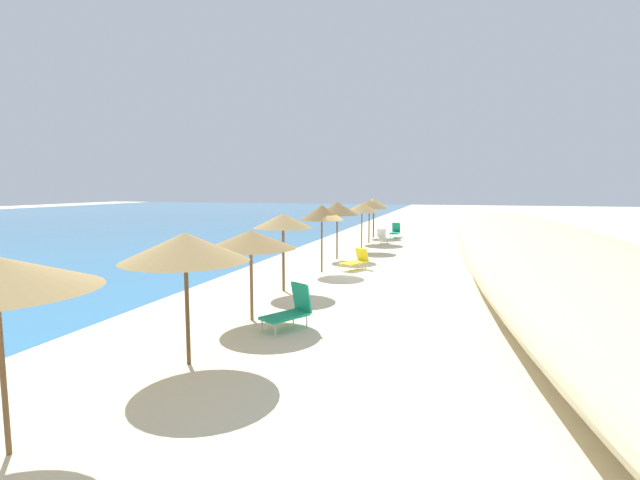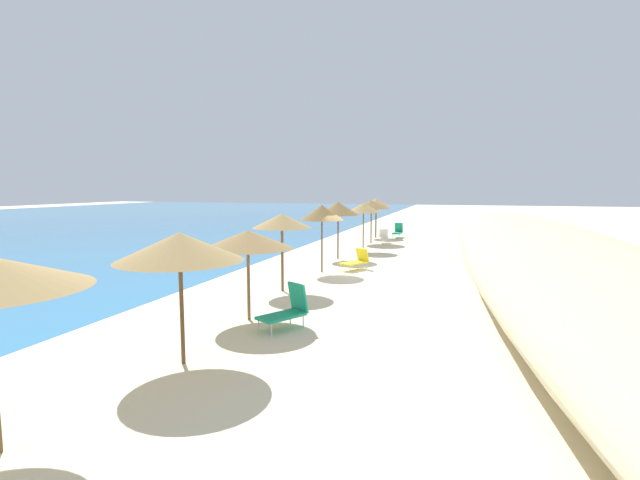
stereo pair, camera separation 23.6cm
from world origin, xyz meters
name	(u,v)px [view 1 (the left image)]	position (x,y,z in m)	size (l,w,h in m)	color
ground_plane	(359,273)	(0.00, 0.00, 0.00)	(160.00, 160.00, 0.00)	beige
dune_ridge	(537,248)	(2.65, -7.39, 1.03)	(48.36, 6.58, 2.06)	beige
beach_umbrella_1	(185,247)	(-11.28, 1.31, 2.47)	(2.62, 2.62, 2.78)	brown
beach_umbrella_2	(251,240)	(-7.90, 1.42, 2.26)	(2.51, 2.51, 2.52)	brown
beach_umbrella_3	(283,221)	(-4.22, 1.88, 2.50)	(2.11, 2.11, 2.77)	brown
beach_umbrella_4	(322,213)	(-0.26, 1.62, 2.60)	(1.91, 1.91, 2.93)	brown
beach_umbrella_5	(337,209)	(3.59, 1.92, 2.60)	(2.19, 2.19, 2.94)	brown
beach_umbrella_6	(362,208)	(6.91, 1.29, 2.49)	(2.03, 2.03, 2.77)	brown
beach_umbrella_7	(369,204)	(10.74, 1.57, 2.56)	(2.43, 2.43, 2.84)	brown
beach_umbrella_8	(374,203)	(14.26, 1.90, 2.55)	(2.13, 2.13, 2.90)	brown
lounge_chair_0	(291,310)	(-8.34, 0.11, 0.51)	(1.45, 1.19, 1.17)	#199972
lounge_chair_1	(395,231)	(14.70, 0.35, 0.46)	(1.44, 0.60, 1.07)	#199972
lounge_chair_2	(382,237)	(10.84, 0.70, 0.41)	(1.58, 0.97, 0.93)	white
lounge_chair_3	(356,261)	(0.76, 0.32, 0.41)	(1.49, 1.20, 0.94)	yellow
cooler_box	(382,239)	(12.10, 0.93, 0.18)	(0.52, 0.37, 0.36)	white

